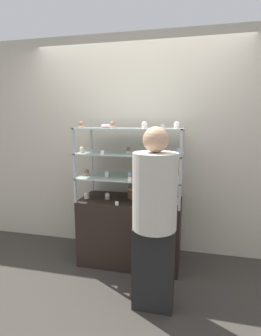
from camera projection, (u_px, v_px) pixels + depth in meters
The scene contains 29 objects.
ground_plane at pixel (130, 261), 3.04m from camera, with size 20.00×20.00×0.00m, color #38332D.
back_wall at pixel (138, 146), 3.20m from camera, with size 8.00×0.05×2.60m.
display_base at pixel (130, 231), 2.98m from camera, with size 1.11×0.52×0.74m.
display_riser_lower at pixel (130, 178), 2.86m from camera, with size 1.11×0.52×0.26m.
display_riser_middle at pixel (130, 154), 2.82m from camera, with size 1.11×0.52×0.26m.
display_riser_upper at pixel (130, 129), 2.77m from camera, with size 1.11×0.52×0.26m.
layer_cake_centerpiece at pixel (135, 193), 2.95m from camera, with size 0.16×0.16×0.12m.
sheet_cake_frosted at pixel (151, 175), 2.77m from camera, with size 0.26×0.14×0.07m.
cupcake_0 at pixel (87, 195), 2.93m from camera, with size 0.06×0.06×0.07m.
cupcake_1 at pixel (107, 196), 2.91m from camera, with size 0.06×0.06×0.07m.
cupcake_2 at pixel (151, 199), 2.80m from camera, with size 0.06×0.06×0.07m.
cupcake_3 at pixel (177, 201), 2.73m from camera, with size 0.06×0.06×0.07m.
price_tag_0 at pixel (117, 203), 2.69m from camera, with size 0.04×0.00×0.04m.
cupcake_4 at pixel (87, 172), 2.91m from camera, with size 0.05×0.05×0.07m.
cupcake_5 at pixel (107, 174), 2.82m from camera, with size 0.05×0.05×0.07m.
cupcake_6 at pixel (130, 175), 2.79m from camera, with size 0.05×0.05×0.07m.
cupcake_7 at pixel (177, 178), 2.62m from camera, with size 0.05×0.05×0.07m.
price_tag_1 at pixel (130, 179), 2.62m from camera, with size 0.04×0.00×0.04m.
cupcake_8 at pixel (82, 150), 2.80m from camera, with size 0.05×0.05×0.06m.
cupcake_9 at pixel (128, 150), 2.75m from camera, with size 0.05×0.05×0.06m.
cupcake_10 at pixel (178, 152), 2.63m from camera, with size 0.05×0.05×0.06m.
price_tag_2 at pixel (102, 152), 2.63m from camera, with size 0.04×0.00×0.04m.
cupcake_11 at pixel (82, 125), 2.78m from camera, with size 0.06×0.06×0.07m.
cupcake_12 at pixel (113, 125), 2.70m from camera, with size 0.06×0.06×0.07m.
cupcake_13 at pixel (144, 125), 2.63m from camera, with size 0.06×0.06×0.07m.
cupcake_14 at pixel (177, 125), 2.61m from camera, with size 0.06×0.06×0.07m.
price_tag_3 at pixel (163, 126), 2.45m from camera, with size 0.04×0.00×0.04m.
donut_glazed at pixel (107, 126), 2.86m from camera, with size 0.14×0.14×0.04m.
customer_figure at pixel (154, 216), 2.15m from camera, with size 0.36×0.36×1.56m.
Camera 1 is at (0.63, -2.72, 1.61)m, focal length 28.00 mm.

